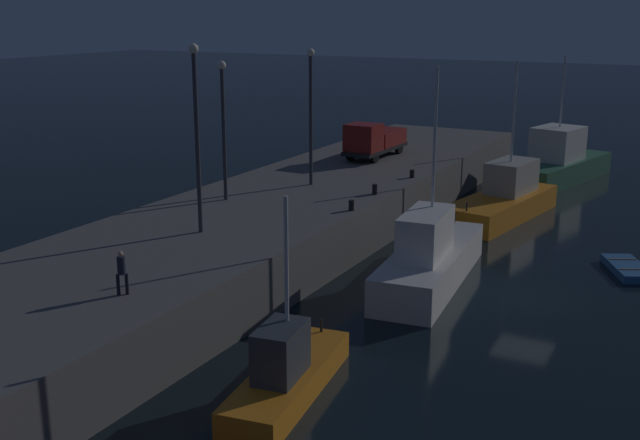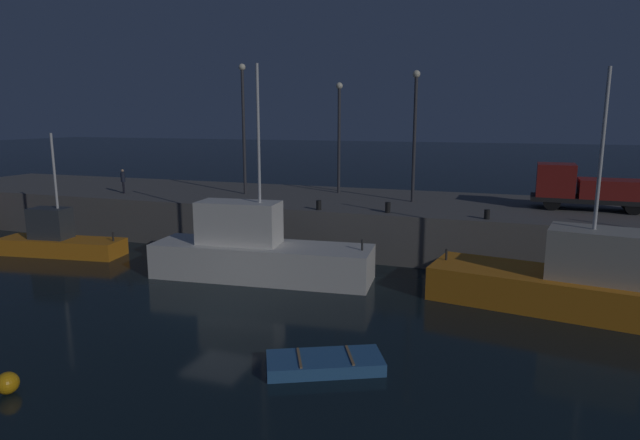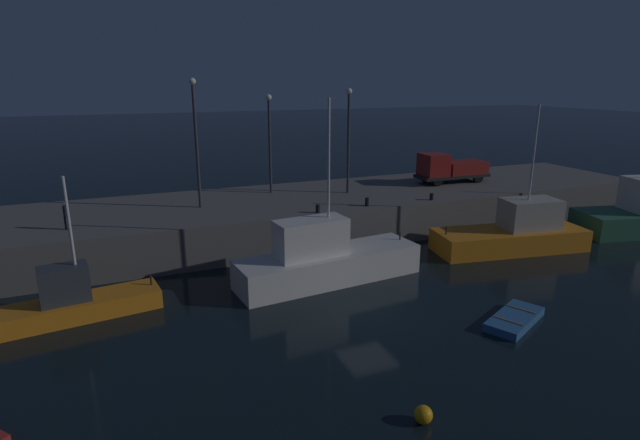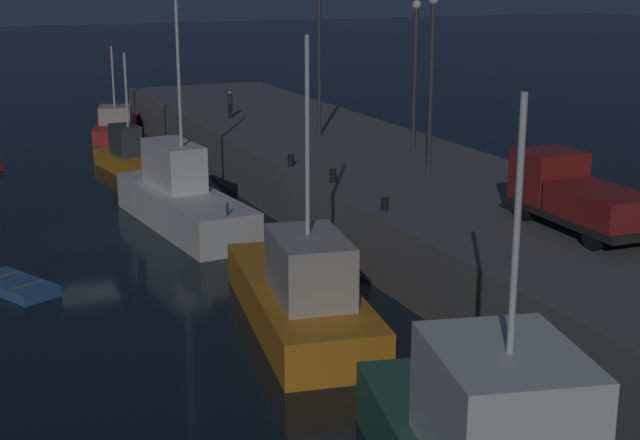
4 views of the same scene
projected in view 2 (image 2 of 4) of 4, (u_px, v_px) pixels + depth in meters
The scene contains 15 objects.
ground_plane at pixel (217, 309), 21.61m from camera, with size 320.00×320.00×0.00m, color black.
pier_quay at pixel (327, 218), 34.23m from camera, with size 60.56×10.37×2.66m.
fishing_trawler_red at pixel (567, 282), 21.41m from camera, with size 10.40×4.79×9.47m.
fishing_boat_blue at pixel (257, 253), 25.65m from camera, with size 10.80×3.88×10.03m.
fishing_trawler_green at pixel (59, 240), 30.15m from camera, with size 7.31×2.93×6.81m.
dinghy_orange_near at pixel (325, 363), 16.42m from camera, with size 3.86×2.93×0.43m.
mooring_buoy_near at pixel (7, 383), 14.94m from camera, with size 0.62×0.62×0.62m, color orange.
lamp_post_west at pixel (243, 120), 34.59m from camera, with size 0.44×0.44×8.36m.
lamp_post_east at pixel (339, 129), 35.20m from camera, with size 0.44×0.44×7.24m.
lamp_post_central at pixel (415, 126), 31.35m from camera, with size 0.44×0.44×7.67m.
utility_truck at pixel (586, 188), 29.14m from camera, with size 6.19×2.28×2.48m.
dockworker at pixel (123, 180), 35.69m from camera, with size 0.41×0.41×1.60m.
bollard_west at pixel (319, 205), 29.23m from camera, with size 0.28×0.28×0.53m, color black.
bollard_central at pixel (487, 214), 26.56m from camera, with size 0.28×0.28×0.48m, color black.
bollard_east at pixel (388, 207), 28.37m from camera, with size 0.28×0.28×0.57m, color black.
Camera 2 is at (10.76, -18.00, 7.59)m, focal length 29.99 mm.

